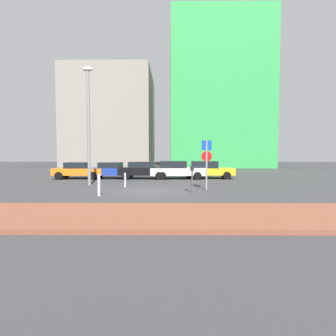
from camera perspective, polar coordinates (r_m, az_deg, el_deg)
The scene contains 14 objects.
ground_plane at distance 14.31m, azimuth -4.26°, elevation -5.14°, with size 120.00×120.00×0.00m, color #38383A.
sidewalk_brick at distance 8.39m, azimuth -7.70°, elevation -10.48°, with size 40.00×3.56×0.14m, color brown.
parked_car_orange at distance 22.78m, azimuth -19.30°, elevation -0.47°, with size 4.14×2.21×1.39m.
parked_car_blue at distance 22.23m, azimuth -12.34°, elevation -0.45°, with size 3.99×2.09×1.38m.
parked_car_black at distance 21.57m, azimuth -5.30°, elevation -0.41°, with size 4.36×1.90×1.43m.
parked_car_white at distance 21.45m, azimuth 1.92°, elevation -0.37°, with size 4.57×2.09×1.49m.
parked_car_yellow at distance 22.08m, azimuth 8.64°, elevation -0.31°, with size 4.50×2.30×1.47m.
parking_sign_post at distance 14.72m, azimuth 8.60°, elevation 2.09°, with size 0.58×0.20×2.86m.
parking_meter at distance 13.57m, azimuth 5.40°, elevation -1.59°, with size 0.18×0.14×1.46m.
street_lamp at distance 17.95m, azimuth -17.33°, elevation 10.84°, with size 0.70×0.36×7.76m.
traffic_bollard_near at distance 12.97m, azimuth -15.16°, elevation -3.67°, with size 0.15×0.15×1.08m, color #B7B7BC.
traffic_bollard_mid at distance 16.06m, azimuth -9.56°, elevation -2.67°, with size 0.12×0.12×0.90m, color #B7B7BC.
building_colorful_midrise at distance 46.42m, azimuth 10.74°, elevation 15.34°, with size 15.79×13.78×24.02m, color green.
building_under_construction at distance 49.66m, azimuth -12.18°, elevation 10.31°, with size 14.64×15.13×16.84m, color gray.
Camera 1 is at (1.17, -14.12, 2.02)m, focal length 27.31 mm.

